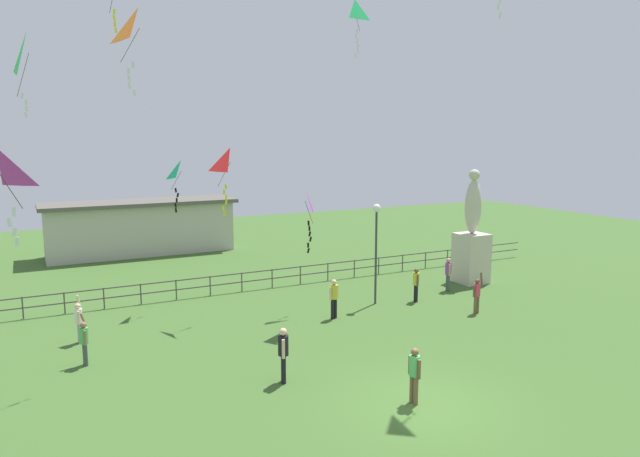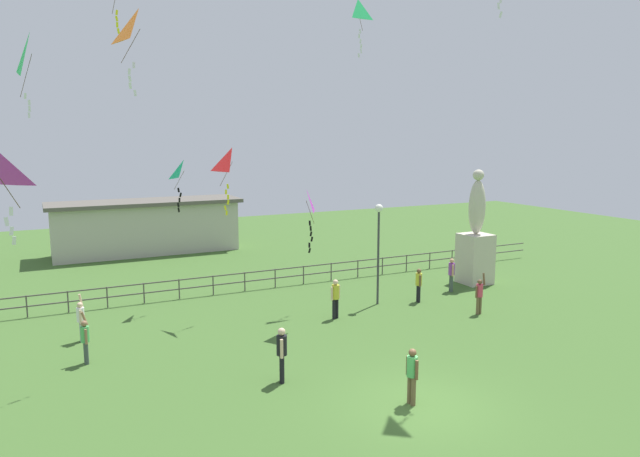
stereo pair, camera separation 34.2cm
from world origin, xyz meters
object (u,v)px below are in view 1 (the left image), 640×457
statue_monument (472,243)px  person_6 (448,272)px  lamppost (376,232)px  person_2 (414,372)px  kite_3 (305,204)px  person_5 (477,293)px  person_7 (334,296)px  person_4 (283,351)px  person_3 (84,340)px  person_1 (79,320)px  kite_0 (230,164)px  person_0 (416,283)px  kite_1 (139,30)px  kite_6 (355,13)px  kite_5 (181,173)px  kite_2 (28,55)px

statue_monument → person_6: bearing=-159.0°
lamppost → person_2: size_ratio=2.78×
statue_monument → kite_3: 11.26m
person_5 → person_7: 6.19m
person_4 → person_6: person_4 is taller
person_3 → kite_3: bearing=3.4°
lamppost → person_4: lamppost is taller
lamppost → person_1: bearing=176.9°
person_2 → kite_0: 11.97m
person_0 → person_5: bearing=-65.0°
lamppost → person_4: (-7.16, -5.96, -2.31)m
person_5 → kite_0: size_ratio=0.66×
person_0 → lamppost: bearing=163.1°
person_4 → person_5: (10.24, 2.74, -0.11)m
statue_monument → kite_1: 19.19m
person_3 → person_5: person_5 is taller
statue_monument → kite_6: kite_6 is taller
person_4 → kite_6: size_ratio=0.66×
kite_3 → kite_5: 6.15m
person_1 → person_6: bearing=-1.5°
person_1 → kite_0: 8.35m
person_4 → person_0: bearing=31.0°
person_0 → person_4: person_4 is taller
person_5 → kite_0: bearing=152.9°
person_3 → kite_6: size_ratio=0.67×
kite_0 → kite_1: bearing=-140.6°
kite_2 → kite_5: (5.65, 1.89, -4.39)m
person_1 → kite_0: bearing=8.0°
person_1 → person_7: size_ratio=1.05×
person_4 → kite_0: kite_0 is taller
person_6 → kite_5: 13.56m
lamppost → kite_3: bearing=-163.8°
person_7 → kite_2: (-10.69, 2.79, 9.38)m
person_0 → person_1: 14.34m
lamppost → kite_1: 12.86m
person_5 → kite_3: 8.47m
lamppost → person_7: 3.74m
person_0 → person_7: 4.59m
statue_monument → kite_6: size_ratio=2.24×
person_6 → kite_5: (-12.14, 3.38, 5.00)m
person_0 → kite_5: bearing=156.4°
person_1 → kite_2: bearing=132.1°
person_1 → kite_6: bearing=8.8°
kite_1 → kite_6: 11.70m
kite_3 → kite_6: (4.44, 3.83, 8.25)m
statue_monument → person_2: (-11.00, -10.05, -1.12)m
person_1 → person_6: 16.82m
statue_monument → kite_1: bearing=-170.4°
kite_6 → person_4: bearing=-131.1°
person_7 → kite_0: 6.96m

